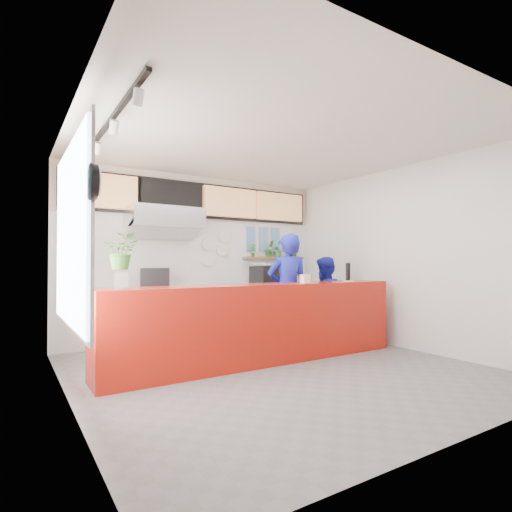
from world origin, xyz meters
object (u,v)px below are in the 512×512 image
panini_oven (155,280)px  staff_right (325,300)px  service_counter (261,323)px  staff_center (288,291)px  pepper_mill (348,272)px  espresso_machine (270,277)px

panini_oven → staff_right: (2.59, -1.27, -0.35)m
panini_oven → staff_right: staff_right is taller
service_counter → staff_center: size_ratio=2.40×
service_counter → panini_oven: 2.11m
staff_center → service_counter: bearing=50.4°
service_counter → pepper_mill: bearing=-2.0°
service_counter → panini_oven: bearing=117.6°
panini_oven → service_counter: bearing=-43.6°
panini_oven → staff_right: size_ratio=0.31×
service_counter → staff_right: staff_right is taller
service_counter → pepper_mill: (1.63, -0.06, 0.71)m
staff_right → pepper_mill: (-0.02, -0.58, 0.51)m
service_counter → panini_oven: panini_oven is taller
panini_oven → pepper_mill: pepper_mill is taller
staff_center → staff_right: 0.82m
staff_center → staff_right: size_ratio=1.25×
espresso_machine → pepper_mill: size_ratio=2.35×
service_counter → espresso_machine: espresso_machine is taller
pepper_mill → panini_oven: bearing=144.1°
service_counter → staff_right: size_ratio=2.99×
espresso_machine → staff_center: bearing=-114.8°
staff_center → pepper_mill: (0.78, -0.57, 0.32)m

